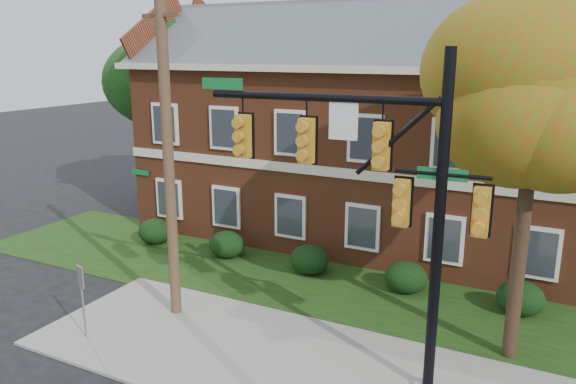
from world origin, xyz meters
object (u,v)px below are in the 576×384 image
at_px(hedge_far_right, 521,298).
at_px(tree_far_rear, 443,28).
at_px(apartment_building, 364,118).
at_px(hedge_right, 406,277).
at_px(tree_left_rear, 160,74).
at_px(tree_near_right, 546,99).
at_px(hedge_left, 227,245).
at_px(sign_post, 82,290).
at_px(hedge_center, 309,260).
at_px(traffic_signal, 377,184).
at_px(hedge_far_left, 155,231).
at_px(utility_pole, 168,159).

bearing_deg(hedge_far_right, tree_far_rear, 113.37).
bearing_deg(apartment_building, hedge_right, -56.33).
bearing_deg(tree_left_rear, tree_far_rear, 38.97).
relative_size(apartment_building, tree_near_right, 2.19).
bearing_deg(hedge_right, hedge_left, 180.00).
xyz_separation_m(apartment_building, sign_post, (-3.49, -12.33, -3.52)).
relative_size(apartment_building, hedge_center, 13.43).
distance_m(hedge_right, traffic_signal, 6.84).
distance_m(apartment_building, traffic_signal, 11.27).
height_order(traffic_signal, sign_post, traffic_signal).
relative_size(hedge_far_left, tree_near_right, 0.16).
bearing_deg(hedge_left, tree_left_rear, 146.41).
xyz_separation_m(hedge_far_left, utility_pole, (4.76, -4.70, 4.24)).
xyz_separation_m(hedge_center, tree_near_right, (7.22, -2.83, 6.14)).
bearing_deg(hedge_right, apartment_building, 123.67).
height_order(hedge_far_left, tree_far_rear, tree_far_rear).
bearing_deg(sign_post, hedge_far_left, 134.79).
bearing_deg(utility_pole, hedge_left, 115.87).
bearing_deg(tree_far_rear, traffic_signal, -81.52).
bearing_deg(utility_pole, hedge_far_left, 146.23).
distance_m(tree_near_right, tree_far_rear, 17.12).
xyz_separation_m(tree_left_rear, utility_pole, (7.49, -8.84, -1.92)).
relative_size(hedge_center, hedge_far_right, 1.00).
distance_m(apartment_building, tree_left_rear, 9.94).
height_order(tree_left_rear, tree_far_rear, tree_far_rear).
distance_m(hedge_center, hedge_far_right, 7.00).
xyz_separation_m(apartment_building, hedge_center, (0.00, -5.25, -4.46)).
bearing_deg(hedge_left, hedge_far_left, 180.00).
height_order(hedge_far_left, sign_post, sign_post).
height_order(tree_near_right, tree_left_rear, tree_left_rear).
bearing_deg(hedge_far_right, hedge_far_left, 180.00).
bearing_deg(hedge_right, hedge_center, 180.00).
xyz_separation_m(hedge_left, hedge_right, (7.00, 0.00, 0.00)).
relative_size(hedge_far_right, tree_left_rear, 0.16).
bearing_deg(sign_post, hedge_right, 63.78).
height_order(tree_near_right, traffic_signal, tree_near_right).
bearing_deg(hedge_center, tree_near_right, -21.42).
height_order(tree_left_rear, utility_pole, utility_pole).
bearing_deg(apartment_building, traffic_signal, -68.79).
relative_size(hedge_left, hedge_center, 1.00).
distance_m(hedge_far_right, traffic_signal, 7.41).
distance_m(hedge_center, tree_left_rear, 12.23).
bearing_deg(tree_far_rear, utility_pole, -101.39).
bearing_deg(traffic_signal, hedge_far_left, 152.48).
relative_size(traffic_signal, utility_pole, 0.84).
xyz_separation_m(hedge_right, hedge_far_right, (3.50, 0.00, 0.00)).
distance_m(hedge_far_left, tree_near_right, 15.75).
height_order(hedge_center, sign_post, sign_post).
distance_m(tree_far_rear, utility_pole, 18.61).
bearing_deg(tree_far_rear, tree_left_rear, -141.03).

